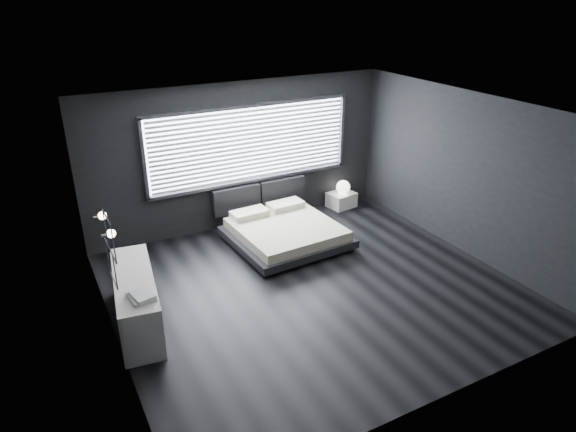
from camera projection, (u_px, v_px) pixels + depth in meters
room at (315, 206)px, 7.54m from camera, size 6.04×6.00×2.80m
window at (251, 144)px, 9.71m from camera, size 4.14×0.09×1.52m
headboard at (260, 195)px, 10.14m from camera, size 1.96×0.16×0.52m
sconce_near at (111, 234)px, 6.27m from camera, size 0.18×0.11×0.11m
sconce_far at (102, 216)px, 6.75m from camera, size 0.18×0.11×0.11m
wall_art_upper at (110, 236)px, 5.64m from camera, size 0.01×0.48×0.48m
wall_art_lower at (111, 264)px, 6.04m from camera, size 0.01×0.48×0.48m
bed at (285, 232)px, 9.41m from camera, size 2.03×1.95×0.50m
nightstand at (341, 200)px, 11.00m from camera, size 0.60×0.53×0.31m
orb_lamp at (343, 187)px, 10.84m from camera, size 0.29×0.29×0.29m
dresser at (137, 300)px, 7.12m from camera, size 0.79×1.94×0.75m
book_stack at (142, 296)px, 6.48m from camera, size 0.32×0.40×0.08m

